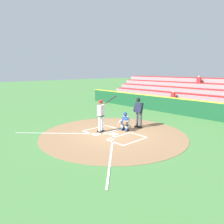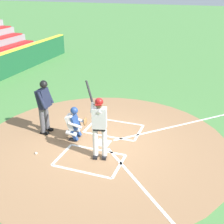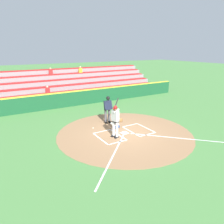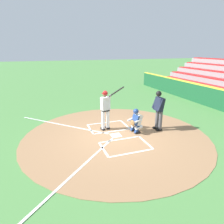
{
  "view_description": "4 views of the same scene",
  "coord_description": "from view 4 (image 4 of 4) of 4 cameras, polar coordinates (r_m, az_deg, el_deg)",
  "views": [
    {
      "loc": [
        -8.21,
        7.65,
        3.51
      ],
      "look_at": [
        0.23,
        -0.11,
        1.21
      ],
      "focal_mm": 33.76,
      "sensor_mm": 36.0,
      "label": 1
    },
    {
      "loc": [
        7.59,
        3.07,
        4.75
      ],
      "look_at": [
        -0.42,
        0.15,
        0.94
      ],
      "focal_mm": 47.3,
      "sensor_mm": 36.0,
      "label": 2
    },
    {
      "loc": [
        6.64,
        9.65,
        4.9
      ],
      "look_at": [
        0.2,
        -1.14,
        1.06
      ],
      "focal_mm": 33.73,
      "sensor_mm": 36.0,
      "label": 3
    },
    {
      "loc": [
        -7.44,
        2.85,
        3.65
      ],
      "look_at": [
        -0.02,
        0.19,
        1.12
      ],
      "focal_mm": 31.69,
      "sensor_mm": 36.0,
      "label": 4
    }
  ],
  "objects": [
    {
      "name": "catcher",
      "position": [
        8.93,
        6.94,
        -2.37
      ],
      "size": [
        0.64,
        0.62,
        1.13
      ],
      "color": "black",
      "rests_on": "ground"
    },
    {
      "name": "dirt_circle",
      "position": [
        8.76,
        1.13,
        -6.77
      ],
      "size": [
        8.0,
        8.0,
        0.01
      ],
      "primitive_type": "cylinder",
      "color": "#99704C",
      "rests_on": "ground"
    },
    {
      "name": "batter",
      "position": [
        9.01,
        -1.84,
        1.36
      ],
      "size": [
        0.83,
        0.9,
        2.13
      ],
      "color": "white",
      "rests_on": "ground"
    },
    {
      "name": "home_plate_and_chalk",
      "position": [
        8.51,
        -4.46,
        -7.53
      ],
      "size": [
        7.93,
        4.91,
        0.01
      ],
      "color": "white",
      "rests_on": "dirt_circle"
    },
    {
      "name": "plate_umpire",
      "position": [
        9.27,
        13.36,
        1.2
      ],
      "size": [
        0.58,
        0.41,
        1.86
      ],
      "color": "#4C4C51",
      "rests_on": "ground"
    },
    {
      "name": "ground_plane",
      "position": [
        8.76,
        1.13,
        -6.8
      ],
      "size": [
        120.0,
        120.0,
        0.0
      ],
      "primitive_type": "plane",
      "color": "#4C8442"
    },
    {
      "name": "baseball",
      "position": [
        10.46,
        7.03,
        -2.53
      ],
      "size": [
        0.07,
        0.07,
        0.07
      ],
      "primitive_type": "sphere",
      "color": "white",
      "rests_on": "ground"
    }
  ]
}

